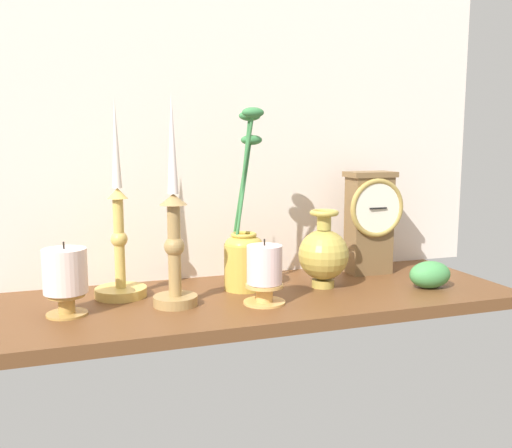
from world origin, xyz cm
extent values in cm
cube|color=brown|center=(0.00, 0.00, -1.20)|extent=(100.00, 36.00, 2.40)
cube|color=silver|center=(0.00, 18.50, 32.50)|extent=(120.00, 2.00, 65.00)
cube|color=brown|center=(28.97, 9.19, 10.92)|extent=(9.46, 5.91, 21.83)
cube|color=brown|center=(28.97, 9.19, 22.43)|extent=(10.59, 6.61, 1.20)
torus|color=#A88C44|center=(28.97, 5.84, 15.26)|extent=(13.05, 1.19, 13.05)
cylinder|color=white|center=(28.97, 5.74, 15.26)|extent=(10.92, 0.40, 10.92)
cube|color=black|center=(28.97, 5.44, 15.26)|extent=(4.17, 0.73, 0.30)
cylinder|color=tan|center=(-26.31, 7.05, 0.90)|extent=(9.92, 9.92, 1.80)
cylinder|color=tan|center=(-26.31, 7.05, 10.45)|extent=(2.01, 2.01, 17.30)
sphere|color=tan|center=(-26.31, 7.05, 11.31)|extent=(3.21, 3.21, 3.21)
cone|color=tan|center=(-26.31, 7.05, 20.10)|extent=(3.85, 3.85, 2.00)
cone|color=silver|center=(-26.31, 7.05, 29.69)|extent=(1.84, 1.84, 17.18)
cylinder|color=#9F7D49|center=(-17.46, -2.12, 0.90)|extent=(8.12, 8.12, 1.80)
cylinder|color=#9F7D49|center=(-17.46, -2.12, 10.18)|extent=(2.34, 2.34, 16.76)
sphere|color=#9F7D49|center=(-17.46, -2.12, 11.02)|extent=(3.75, 3.75, 3.75)
cone|color=#9F7D49|center=(-17.46, -2.12, 19.56)|extent=(5.06, 5.06, 2.00)
cone|color=white|center=(-17.46, -2.12, 29.54)|extent=(1.96, 1.96, 17.96)
cylinder|color=#B19B43|center=(13.87, 1.00, 0.80)|extent=(4.66, 4.66, 1.60)
sphere|color=#B19B43|center=(13.87, 1.00, 6.78)|extent=(10.36, 10.36, 10.36)
cylinder|color=#B19B43|center=(13.87, 1.00, 13.70)|extent=(2.90, 2.90, 3.47)
torus|color=#B19B43|center=(13.87, 1.00, 15.44)|extent=(5.89, 5.89, 1.06)
cylinder|color=gold|center=(-2.08, 4.66, 4.66)|extent=(8.04, 8.04, 9.32)
ellipsoid|color=gold|center=(-2.08, 4.66, 9.32)|extent=(7.64, 7.64, 3.82)
torus|color=gold|center=(-2.08, 4.66, 11.23)|extent=(5.22, 5.22, 0.80)
cylinder|color=#377941|center=(-2.08, 4.66, 22.96)|extent=(3.36, 1.10, 23.39)
ellipsoid|color=#377941|center=(-0.70, 4.91, 34.70)|extent=(4.40, 2.80, 2.00)
cylinder|color=#377941|center=(-2.08, 4.66, 20.63)|extent=(4.22, 3.16, 18.46)
ellipsoid|color=#377941|center=(-0.26, 5.94, 30.02)|extent=(4.40, 2.80, 2.00)
cylinder|color=#377941|center=(-2.08, 4.66, 23.23)|extent=(2.87, 5.46, 23.58)
ellipsoid|color=#377941|center=(-0.94, 2.23, 35.23)|extent=(4.40, 2.80, 2.00)
cylinder|color=tan|center=(-1.58, -6.21, 1.71)|extent=(3.14, 3.14, 3.42)
cylinder|color=tan|center=(-1.58, -6.21, 0.40)|extent=(7.84, 7.84, 0.80)
cylinder|color=tan|center=(-1.58, -6.21, 3.42)|extent=(7.05, 7.05, 0.60)
cylinder|color=beige|center=(-1.58, -6.21, 7.37)|extent=(6.57, 6.57, 7.11)
cylinder|color=black|center=(-1.58, -6.21, 11.52)|extent=(0.30, 0.30, 1.20)
cylinder|color=#B48942|center=(-36.40, -1.80, 1.81)|extent=(2.82, 2.82, 3.61)
cylinder|color=#B48942|center=(-36.40, -1.80, 0.40)|extent=(7.05, 7.05, 0.80)
cylinder|color=#B48942|center=(-36.40, -1.80, 3.61)|extent=(6.35, 6.35, 0.60)
cylinder|color=beige|center=(-36.40, -1.80, 7.85)|extent=(7.52, 7.52, 7.68)
cylinder|color=black|center=(-36.40, -1.80, 12.29)|extent=(0.30, 0.30, 1.20)
ellipsoid|color=#428B48|center=(34.22, -6.74, 2.77)|extent=(8.90, 6.23, 5.54)
camera|label=1|loc=(-36.54, -103.21, 30.29)|focal=40.22mm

